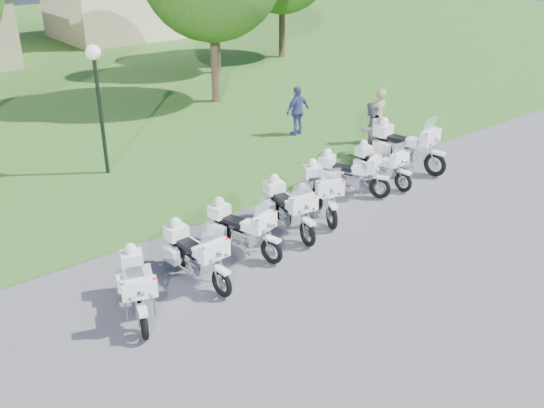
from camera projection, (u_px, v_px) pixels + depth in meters
ground at (320, 251)px, 14.33m from camera, size 100.00×100.00×0.00m
motorcycle_0 at (137, 285)px, 11.89m from camera, size 1.18×2.06×1.45m
motorcycle_1 at (195, 253)px, 13.00m from camera, size 0.79×2.23×1.49m
motorcycle_2 at (241, 228)px, 14.10m from camera, size 1.02×2.16×1.47m
motorcycle_3 at (288, 206)px, 15.09m from camera, size 1.00×2.27×1.54m
motorcycle_4 at (320, 190)px, 15.96m from camera, size 1.35×2.15×1.55m
motorcycle_5 at (349, 172)px, 17.19m from camera, size 1.30×2.05×1.48m
motorcycle_6 at (380, 164)px, 17.85m from camera, size 0.74×2.13×1.43m
motorcycle_7 at (405, 145)px, 18.94m from camera, size 1.10×2.64×1.78m
lamp_post at (96, 77)px, 17.52m from camera, size 0.44×0.44×3.92m
building_east at (140, 3)px, 40.89m from camera, size 11.44×7.28×4.10m
bystander_a at (378, 116)px, 20.94m from camera, size 0.72×0.50×1.91m
bystander_b at (370, 129)px, 19.82m from camera, size 0.95×0.78×1.80m
bystander_c at (298, 111)px, 21.77m from camera, size 1.07×0.50×1.78m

